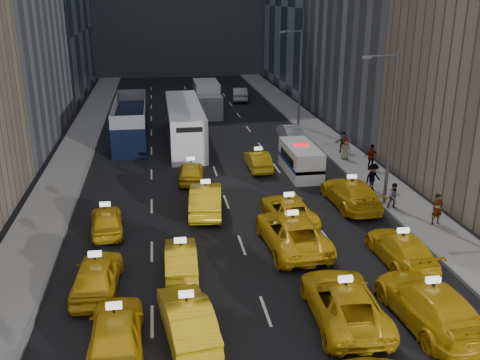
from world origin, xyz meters
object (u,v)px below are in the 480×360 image
Objects in this scene: city_bus at (185,124)px; box_truck at (207,99)px; double_decker at (131,121)px; pedestrian_0 at (437,209)px; nypd_van at (301,160)px.

city_bus is 11.72m from box_truck.
double_decker reaches higher than box_truck.
pedestrian_0 is (12.48, -19.20, -0.65)m from city_bus.
double_decker is 0.90× the size of city_bus.
pedestrian_0 is at bearing -56.53° from double_decker.
city_bus is at bearing -109.84° from box_truck.
nypd_van is 3.00× the size of pedestrian_0.
double_decker is at bearing -132.85° from box_truck.
box_truck is at bearing 102.22° from nypd_van.
box_truck is at bearing 103.71° from pedestrian_0.
nypd_van is 21.19m from box_truck.
pedestrian_0 is (9.45, -30.52, -0.60)m from box_truck.
double_decker reaches higher than city_bus.
double_decker is 6.81× the size of pedestrian_0.
pedestrian_0 is (16.97, -20.90, -0.66)m from double_decker.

